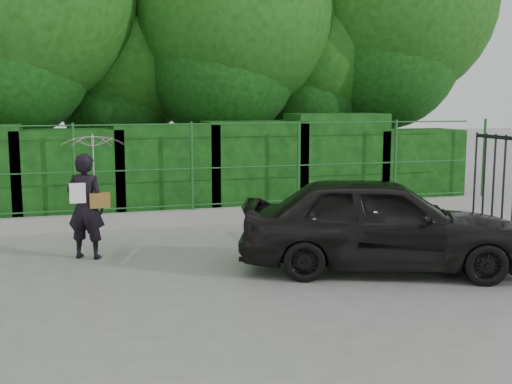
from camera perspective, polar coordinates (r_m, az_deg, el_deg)
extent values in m
plane|color=gray|center=(8.91, -2.72, -8.40)|extent=(80.00, 80.00, 0.00)
cube|color=#9E9E99|center=(13.17, -7.37, -2.31)|extent=(14.00, 0.25, 0.30)
cylinder|color=#1D5822|center=(12.86, -15.85, 1.92)|extent=(0.06, 0.06, 1.80)
cylinder|color=#1D5822|center=(13.09, -5.73, 2.30)|extent=(0.06, 0.06, 1.80)
cylinder|color=#1D5822|center=(13.70, 3.78, 2.59)|extent=(0.06, 0.06, 1.80)
cylinder|color=#1D5822|center=(14.65, 12.27, 2.79)|extent=(0.06, 0.06, 1.80)
cylinder|color=#1D5822|center=(15.88, 19.59, 2.91)|extent=(0.06, 0.06, 1.80)
cylinder|color=#1D5822|center=(13.13, -7.39, -1.24)|extent=(13.60, 0.03, 0.03)
cylinder|color=#1D5822|center=(13.02, -7.45, 2.02)|extent=(13.60, 0.03, 0.03)
cylinder|color=#1D5822|center=(12.96, -7.53, 5.98)|extent=(13.60, 0.03, 0.03)
cube|color=black|center=(13.88, -16.27, 1.38)|extent=(2.20, 1.20, 1.93)
cube|color=black|center=(14.02, -8.08, 1.86)|extent=(2.20, 1.20, 2.01)
cube|color=black|center=(14.44, -0.21, 2.23)|extent=(2.20, 1.20, 2.06)
cube|color=black|center=(15.11, 7.11, 2.73)|extent=(2.20, 1.20, 2.22)
cube|color=black|center=(16.03, 13.67, 2.16)|extent=(2.20, 1.20, 1.82)
cylinder|color=black|center=(15.53, -20.21, 6.65)|extent=(0.36, 0.36, 4.50)
cylinder|color=black|center=(16.88, -11.30, 4.97)|extent=(0.36, 0.36, 3.25)
sphere|color=#14470F|center=(16.89, -11.49, 11.58)|extent=(3.90, 3.90, 3.90)
cylinder|color=black|center=(16.30, -2.18, 6.77)|extent=(0.36, 0.36, 4.25)
sphere|color=#14470F|center=(16.43, -2.23, 15.69)|extent=(5.10, 5.10, 5.10)
cylinder|color=black|center=(17.75, 5.15, 5.65)|extent=(0.36, 0.36, 3.50)
sphere|color=#14470F|center=(17.78, 5.24, 12.43)|extent=(4.20, 4.20, 4.20)
cylinder|color=black|center=(18.20, 11.56, 7.55)|extent=(0.36, 0.36, 4.75)
cube|color=#232329|center=(10.83, 21.82, -5.15)|extent=(0.05, 2.00, 0.06)
cylinder|color=#232329|center=(10.90, 21.10, -0.21)|extent=(0.04, 0.04, 1.90)
cylinder|color=#232329|center=(11.10, 20.32, -0.03)|extent=(0.04, 0.04, 1.90)
cylinder|color=#232329|center=(11.30, 19.56, 0.14)|extent=(0.04, 0.04, 1.90)
cylinder|color=#232329|center=(11.50, 18.84, 0.31)|extent=(0.04, 0.04, 1.90)
imported|color=black|center=(10.62, -14.90, -1.22)|extent=(0.74, 0.63, 1.71)
imported|color=silver|center=(10.58, -14.23, 2.62)|extent=(1.00, 1.02, 0.92)
cube|color=brown|center=(10.53, -13.71, -0.72)|extent=(0.32, 0.15, 0.24)
cube|color=white|center=(10.46, -15.58, -0.10)|extent=(0.25, 0.02, 0.32)
imported|color=black|center=(9.78, 11.05, -2.71)|extent=(4.53, 3.08, 1.43)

